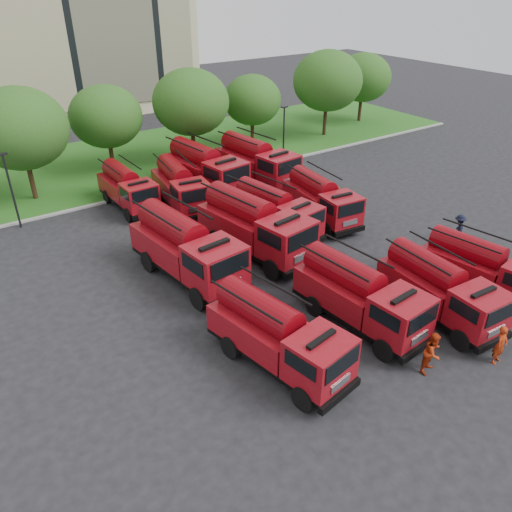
{
  "coord_description": "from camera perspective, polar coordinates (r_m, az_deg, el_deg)",
  "views": [
    {
      "loc": [
        -13.95,
        -16.43,
        14.89
      ],
      "look_at": [
        -0.99,
        2.47,
        1.8
      ],
      "focal_mm": 35.0,
      "sensor_mm": 36.0,
      "label": 1
    }
  ],
  "objects": [
    {
      "name": "tree_4",
      "position": [
        44.8,
        -7.46,
        17.04
      ],
      "size": [
        6.55,
        6.55,
        8.01
      ],
      "color": "#382314",
      "rests_on": "ground"
    },
    {
      "name": "tree_5",
      "position": [
        49.31,
        -0.43,
        17.4
      ],
      "size": [
        5.46,
        5.46,
        6.68
      ],
      "color": "#382314",
      "rests_on": "ground"
    },
    {
      "name": "fire_truck_3",
      "position": [
        28.57,
        24.48,
        -1.2
      ],
      "size": [
        3.21,
        6.7,
        2.93
      ],
      "rotation": [
        0.0,
        0.0,
        0.16
      ],
      "color": "black",
      "rests_on": "ground"
    },
    {
      "name": "firefighter_0",
      "position": [
        24.73,
        25.69,
        -10.81
      ],
      "size": [
        0.74,
        0.58,
        1.88
      ],
      "primitive_type": "imported",
      "rotation": [
        0.0,
        0.0,
        0.12
      ],
      "color": "#A2290C",
      "rests_on": "ground"
    },
    {
      "name": "firefighter_1",
      "position": [
        23.2,
        19.14,
        -12.21
      ],
      "size": [
        1.05,
        0.73,
        1.97
      ],
      "primitive_type": "imported",
      "rotation": [
        0.0,
        0.0,
        0.23
      ],
      "color": "#A2290C",
      "rests_on": "ground"
    },
    {
      "name": "tree_2",
      "position": [
        39.56,
        -25.42,
        13.01
      ],
      "size": [
        6.72,
        6.72,
        8.22
      ],
      "color": "#382314",
      "rests_on": "ground"
    },
    {
      "name": "fire_truck_0",
      "position": [
        21.27,
        2.45,
        -9.03
      ],
      "size": [
        3.48,
        7.18,
        3.13
      ],
      "rotation": [
        0.0,
        0.0,
        0.17
      ],
      "color": "black",
      "rests_on": "ground"
    },
    {
      "name": "ground",
      "position": [
        26.19,
        4.87,
        -5.03
      ],
      "size": [
        140.0,
        140.0,
        0.0
      ],
      "primitive_type": "plane",
      "color": "black",
      "rests_on": "ground"
    },
    {
      "name": "tree_6",
      "position": [
        52.79,
        8.18,
        19.2
      ],
      "size": [
        6.89,
        6.89,
        8.42
      ],
      "color": "#382314",
      "rests_on": "ground"
    },
    {
      "name": "fire_truck_6",
      "position": [
        32.07,
        2.14,
        5.13
      ],
      "size": [
        3.22,
        7.0,
        3.07
      ],
      "rotation": [
        0.0,
        0.0,
        0.14
      ],
      "color": "black",
      "rests_on": "ground"
    },
    {
      "name": "firefighter_4",
      "position": [
        25.7,
        9.14,
        -6.1
      ],
      "size": [
        0.91,
        1.0,
        1.71
      ],
      "primitive_type": "imported",
      "rotation": [
        0.0,
        0.0,
        2.15
      ],
      "color": "black",
      "rests_on": "ground"
    },
    {
      "name": "lamp_post_0",
      "position": [
        35.92,
        -26.24,
        7.12
      ],
      "size": [
        0.6,
        0.25,
        5.11
      ],
      "color": "black",
      "rests_on": "ground"
    },
    {
      "name": "fire_truck_7",
      "position": [
        34.18,
        7.42,
        6.47
      ],
      "size": [
        3.01,
        6.86,
        3.03
      ],
      "rotation": [
        0.0,
        0.0,
        -0.11
      ],
      "color": "black",
      "rests_on": "ground"
    },
    {
      "name": "fire_truck_5",
      "position": [
        29.52,
        -0.18,
        3.48
      ],
      "size": [
        3.86,
        8.28,
        3.63
      ],
      "rotation": [
        0.0,
        0.0,
        0.14
      ],
      "color": "black",
      "rests_on": "ground"
    },
    {
      "name": "fire_truck_11",
      "position": [
        40.18,
        0.02,
        10.71
      ],
      "size": [
        3.52,
        8.04,
        3.55
      ],
      "rotation": [
        0.0,
        0.0,
        0.11
      ],
      "color": "black",
      "rests_on": "ground"
    },
    {
      "name": "firefighter_2",
      "position": [
        30.38,
        19.1,
        -1.42
      ],
      "size": [
        0.67,
        1.0,
        1.57
      ],
      "primitive_type": "imported",
      "rotation": [
        0.0,
        0.0,
        1.4
      ],
      "color": "#A2290C",
      "rests_on": "ground"
    },
    {
      "name": "tree_7",
      "position": [
        59.12,
        12.14,
        19.32
      ],
      "size": [
        6.05,
        6.05,
        7.39
      ],
      "color": "#382314",
      "rests_on": "ground"
    },
    {
      "name": "firefighter_5",
      "position": [
        36.2,
        8.98,
        5.07
      ],
      "size": [
        1.94,
        1.22,
        1.94
      ],
      "primitive_type": "imported",
      "rotation": [
        0.0,
        0.0,
        2.87
      ],
      "color": "#A2290C",
      "rests_on": "ground"
    },
    {
      "name": "fire_truck_2",
      "position": [
        25.78,
        20.26,
        -3.56
      ],
      "size": [
        2.78,
        6.79,
        3.03
      ],
      "rotation": [
        0.0,
        0.0,
        -0.06
      ],
      "color": "black",
      "rests_on": "ground"
    },
    {
      "name": "curb",
      "position": [
        39.91,
        -11.52,
        7.33
      ],
      "size": [
        70.0,
        0.3,
        0.14
      ],
      "primitive_type": "cube",
      "color": "gray",
      "rests_on": "ground"
    },
    {
      "name": "lamp_post_1",
      "position": [
        44.14,
        3.19,
        13.93
      ],
      "size": [
        0.6,
        0.25,
        5.11
      ],
      "color": "black",
      "rests_on": "ground"
    },
    {
      "name": "tree_3",
      "position": [
        43.66,
        -16.79,
        15.01
      ],
      "size": [
        5.88,
        5.88,
        7.19
      ],
      "color": "#382314",
      "rests_on": "ground"
    },
    {
      "name": "fire_truck_9",
      "position": [
        36.27,
        -8.65,
        7.85
      ],
      "size": [
        3.25,
        7.11,
        3.12
      ],
      "rotation": [
        0.0,
        0.0,
        -0.13
      ],
      "color": "black",
      "rests_on": "ground"
    },
    {
      "name": "fire_truck_4",
      "position": [
        27.34,
        -7.98,
        0.86
      ],
      "size": [
        3.63,
        8.19,
        3.61
      ],
      "rotation": [
        0.0,
        0.0,
        0.11
      ],
      "color": "black",
      "rests_on": "ground"
    },
    {
      "name": "lawn",
      "position": [
        47.06,
        -15.65,
        10.28
      ],
      "size": [
        70.0,
        16.0,
        0.12
      ],
      "primitive_type": "cube",
      "color": "#225416",
      "rests_on": "ground"
    },
    {
      "name": "fire_truck_10",
      "position": [
        38.81,
        -5.85,
        9.87
      ],
      "size": [
        3.63,
        8.12,
        3.57
      ],
      "rotation": [
        0.0,
        0.0,
        0.12
      ],
      "color": "black",
      "rests_on": "ground"
    },
    {
      "name": "firefighter_3",
      "position": [
        34.02,
        21.86,
        1.49
      ],
      "size": [
        1.35,
        1.23,
        1.88
      ],
      "primitive_type": "imported",
      "rotation": [
        0.0,
        0.0,
        3.78
      ],
      "color": "black",
      "rests_on": "ground"
    },
    {
      "name": "fire_truck_8",
      "position": [
        37.08,
        -14.49,
        7.54
      ],
      "size": [
        2.5,
        6.43,
        2.9
      ],
      "rotation": [
        0.0,
        0.0,
        0.03
      ],
      "color": "black",
      "rests_on": "ground"
    },
    {
      "name": "fire_truck_1",
      "position": [
        24.11,
        11.75,
        -4.43
      ],
      "size": [
        3.0,
        7.14,
        3.17
      ],
      "rotation": [
        0.0,
        0.0,
        0.08
      ],
      "color": "black",
      "rests_on": "ground"
    }
  ]
}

